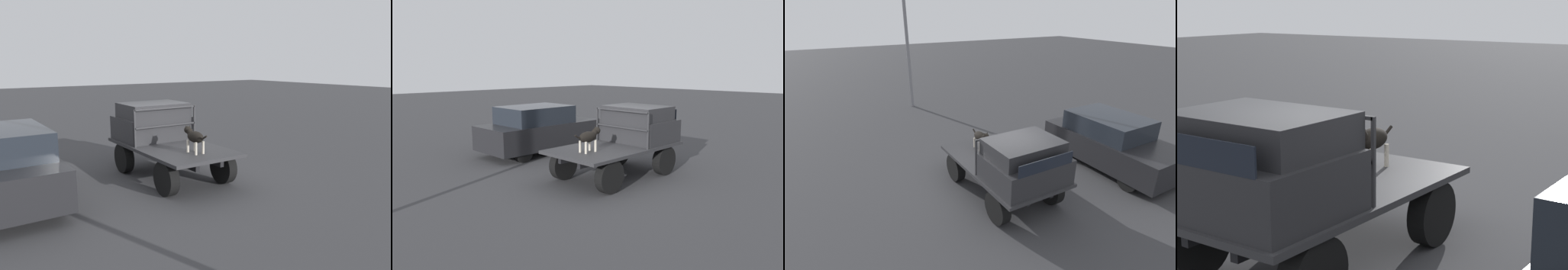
# 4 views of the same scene
# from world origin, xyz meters

# --- Properties ---
(ground_plane) EXTENTS (80.00, 80.00, 0.00)m
(ground_plane) POSITION_xyz_m (0.00, 0.00, 0.00)
(ground_plane) COLOR #38383A
(flatbed_truck) EXTENTS (3.73, 1.98, 0.88)m
(flatbed_truck) POSITION_xyz_m (0.00, 0.00, 0.62)
(flatbed_truck) COLOR black
(flatbed_truck) RESTS_ON ground
(truck_cab) EXTENTS (1.50, 1.86, 1.03)m
(truck_cab) POSITION_xyz_m (1.03, 0.00, 1.37)
(truck_cab) COLOR #28282B
(truck_cab) RESTS_ON flatbed_truck
(truck_headboard) EXTENTS (0.04, 1.86, 0.97)m
(truck_headboard) POSITION_xyz_m (0.25, 0.00, 1.52)
(truck_headboard) COLOR #2D2D30
(truck_headboard) RESTS_ON flatbed_truck
(dog) EXTENTS (0.91, 0.28, 0.65)m
(dog) POSITION_xyz_m (-1.03, -0.03, 1.27)
(dog) COLOR beige
(dog) RESTS_ON flatbed_truck
(parked_sedan) EXTENTS (4.25, 1.90, 1.67)m
(parked_sedan) POSITION_xyz_m (0.45, 3.95, 0.84)
(parked_sedan) COLOR black
(parked_sedan) RESTS_ON ground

